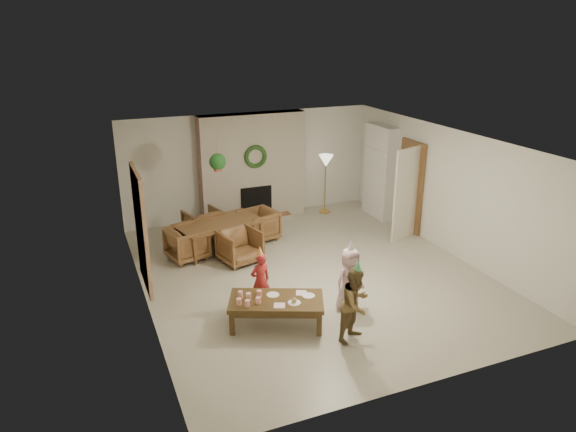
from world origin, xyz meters
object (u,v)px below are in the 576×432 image
coffee_table_top (276,301)px  child_red (260,281)px  dining_chair_far (203,224)px  dining_chair_left (187,243)px  dining_chair_near (240,246)px  child_pink (349,280)px  dining_chair_right (259,225)px  child_plaid (356,304)px  dining_table (221,236)px

coffee_table_top → child_red: 0.60m
dining_chair_far → dining_chair_left: (-0.54, -0.91, 0.00)m
dining_chair_near → child_red: child_red is taller
coffee_table_top → child_pink: 1.26m
dining_chair_far → child_red: 3.27m
coffee_table_top → dining_chair_far: bearing=116.1°
dining_chair_right → child_plaid: bearing=-13.7°
dining_chair_left → dining_chair_right: size_ratio=1.00×
child_red → dining_chair_right: bearing=-118.7°
dining_chair_far → dining_chair_left: size_ratio=1.00×
dining_table → dining_chair_right: (0.91, 0.23, 0.03)m
coffee_table_top → child_plaid: child_plaid is taller
dining_chair_left → child_plaid: (1.67, -3.73, 0.24)m
coffee_table_top → child_plaid: bearing=-17.2°
child_red → child_plaid: size_ratio=0.84×
child_pink → child_red: bearing=142.7°
child_red → child_pink: (1.29, -0.61, 0.06)m
dining_chair_left → coffee_table_top: dining_chair_left is taller
child_pink → dining_chair_left: bearing=111.9°
dining_table → dining_chair_far: 0.75m
dining_chair_far → coffee_table_top: 3.86m
dining_chair_far → child_pink: size_ratio=0.67×
dining_chair_left → coffee_table_top: size_ratio=0.51×
dining_table → child_pink: size_ratio=1.58×
child_plaid → child_pink: (0.32, 0.77, -0.03)m
dining_table → child_pink: (1.26, -3.15, 0.24)m
dining_chair_far → child_pink: (1.45, -3.87, 0.21)m
dining_chair_near → dining_chair_far: size_ratio=1.00×
dining_chair_left → dining_chair_right: bearing=-90.0°
dining_chair_left → dining_chair_right: (1.63, 0.41, 0.00)m
child_plaid → child_pink: child_plaid is taller
child_pink → coffee_table_top: bearing=167.1°
dining_table → dining_chair_near: 0.75m
coffee_table_top → child_pink: (1.25, -0.02, 0.13)m
dining_chair_far → coffee_table_top: size_ratio=0.51×
child_plaid → child_pink: 0.83m
coffee_table_top → dining_table: bearing=113.4°
dining_chair_near → child_red: 1.83m
dining_table → coffee_table_top: (0.01, -3.13, 0.11)m
dining_chair_right → dining_chair_far: bearing=-128.7°
dining_chair_near → dining_chair_left: size_ratio=1.00×
dining_table → child_red: 2.54m
dining_chair_far → dining_chair_left: same height
dining_chair_far → dining_chair_right: bearing=141.3°
dining_chair_near → coffee_table_top: dining_chair_near is taller
child_pink → dining_chair_right: bearing=84.1°
dining_chair_near → coffee_table_top: bearing=-108.3°
coffee_table_top → child_pink: bearing=22.2°
dining_chair_near → child_pink: bearing=-80.2°
child_plaid → dining_chair_right: bearing=63.1°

